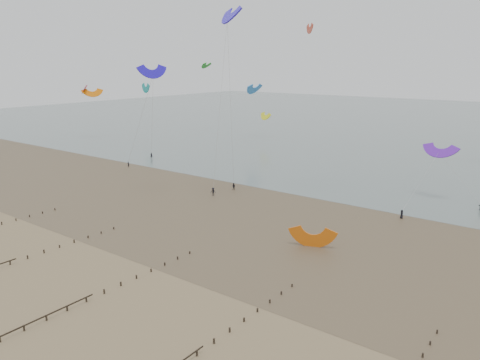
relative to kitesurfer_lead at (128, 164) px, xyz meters
name	(u,v)px	position (x,y,z in m)	size (l,w,h in m)	color
ground	(109,275)	(51.03, -46.53, -0.80)	(500.00, 500.00, 0.00)	brown
sea_and_shore	(237,208)	(46.95, -12.13, -0.79)	(500.00, 665.00, 0.03)	#475654
kitesurfer_lead	(128,164)	(0.00, 0.00, 0.00)	(0.58, 0.38, 1.60)	black
kitesurfers	(319,198)	(57.91, 1.96, 0.03)	(116.12, 24.60, 1.80)	black
grounded_kite	(312,247)	(68.57, -20.83, -0.80)	(6.40, 3.35, 4.88)	#D65D0D
kites_airborne	(328,86)	(39.23, 41.43, 20.80)	(233.97, 120.50, 39.63)	maroon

